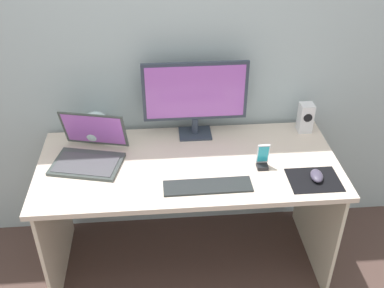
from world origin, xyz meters
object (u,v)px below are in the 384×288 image
at_px(fishbowl, 96,127).
at_px(phone_in_dock, 263,159).
at_px(speaker_right, 305,118).
at_px(monitor, 195,96).
at_px(laptop, 89,152).
at_px(keyboard_external, 208,186).
at_px(mouse, 317,176).

bearing_deg(fishbowl, phone_in_dock, -21.03).
bearing_deg(speaker_right, phone_in_dock, -133.43).
distance_m(monitor, laptop, 0.63).
height_order(monitor, fishbowl, monitor).
bearing_deg(keyboard_external, fishbowl, 139.92).
relative_size(speaker_right, phone_in_dock, 1.21).
bearing_deg(keyboard_external, speaker_right, 37.10).
relative_size(speaker_right, keyboard_external, 0.40).
distance_m(laptop, mouse, 1.15).
bearing_deg(laptop, fishbowl, 84.33).
relative_size(monitor, phone_in_dock, 4.06).
bearing_deg(phone_in_dock, monitor, 132.79).
distance_m(monitor, keyboard_external, 0.53).
bearing_deg(phone_in_dock, mouse, -26.06).
bearing_deg(speaker_right, monitor, 179.37).
height_order(laptop, mouse, laptop).
bearing_deg(mouse, keyboard_external, -169.88).
relative_size(fishbowl, mouse, 1.72).
xyz_separation_m(fishbowl, mouse, (1.10, -0.45, -0.06)).
relative_size(monitor, mouse, 5.64).
xyz_separation_m(keyboard_external, phone_in_dock, (0.29, 0.14, 0.04)).
bearing_deg(speaker_right, keyboard_external, -142.35).
xyz_separation_m(laptop, keyboard_external, (0.58, -0.27, -0.04)).
relative_size(laptop, phone_in_dock, 2.91).
xyz_separation_m(speaker_right, keyboard_external, (-0.60, -0.47, -0.08)).
bearing_deg(phone_in_dock, speaker_right, 46.57).
bearing_deg(monitor, keyboard_external, -87.67).
bearing_deg(monitor, fishbowl, -179.25).
relative_size(fishbowl, phone_in_dock, 1.24).
bearing_deg(keyboard_external, laptop, 154.42).
bearing_deg(speaker_right, fishbowl, -179.99).
bearing_deg(speaker_right, mouse, -98.53).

